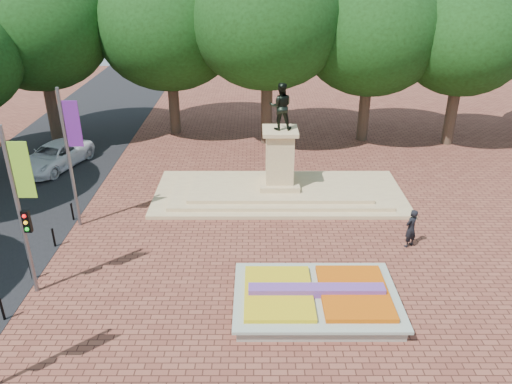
{
  "coord_description": "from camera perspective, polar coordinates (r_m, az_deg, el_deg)",
  "views": [
    {
      "loc": [
        -1.32,
        -17.59,
        12.28
      ],
      "look_at": [
        -1.31,
        3.71,
        2.2
      ],
      "focal_mm": 35.0,
      "sensor_mm": 36.0,
      "label": 1
    }
  ],
  "objects": [
    {
      "name": "tree_row_back",
      "position": [
        36.22,
        5.99,
        16.28
      ],
      "size": [
        44.8,
        8.8,
        10.43
      ],
      "color": "#38291E",
      "rests_on": "ground"
    },
    {
      "name": "banner_poles",
      "position": [
        20.31,
        -25.59,
        -1.79
      ],
      "size": [
        0.88,
        11.17,
        7.0
      ],
      "color": "slate",
      "rests_on": "ground"
    },
    {
      "name": "monument",
      "position": [
        28.05,
        2.66,
        1.32
      ],
      "size": [
        14.0,
        6.0,
        6.4
      ],
      "color": "tan",
      "rests_on": "ground"
    },
    {
      "name": "ground",
      "position": [
        21.49,
        3.54,
        -9.57
      ],
      "size": [
        90.0,
        90.0,
        0.0
      ],
      "primitive_type": "plane",
      "color": "brown",
      "rests_on": "ground"
    },
    {
      "name": "flower_bed",
      "position": [
        19.75,
        6.95,
        -11.94
      ],
      "size": [
        6.3,
        4.3,
        0.91
      ],
      "color": "gray",
      "rests_on": "ground"
    },
    {
      "name": "van",
      "position": [
        34.26,
        -22.1,
        3.79
      ],
      "size": [
        4.17,
        6.12,
        1.56
      ],
      "primitive_type": "imported",
      "rotation": [
        0.0,
        0.0,
        -0.31
      ],
      "color": "white",
      "rests_on": "ground"
    },
    {
      "name": "bollard_row",
      "position": [
        22.02,
        -25.64,
        -9.79
      ],
      "size": [
        0.12,
        13.12,
        0.98
      ],
      "color": "black",
      "rests_on": "ground"
    },
    {
      "name": "pedestrian",
      "position": [
        24.1,
        17.28,
        -3.98
      ],
      "size": [
        0.83,
        0.77,
        1.9
      ],
      "primitive_type": "imported",
      "rotation": [
        0.0,
        0.0,
        3.76
      ],
      "color": "black",
      "rests_on": "ground"
    }
  ]
}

